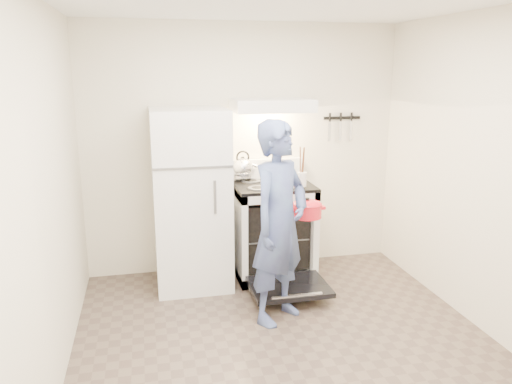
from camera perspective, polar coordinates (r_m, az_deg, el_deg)
floor at (r=3.88m, az=4.17°, el=-18.08°), size 3.60×3.60×0.00m
back_wall at (r=5.10m, az=-1.43°, el=4.89°), size 3.20×0.02×2.50m
refrigerator at (r=4.76m, az=-7.43°, el=-0.81°), size 0.70×0.70×1.70m
stove_body at (r=5.03m, az=1.93°, el=-4.52°), size 0.76×0.65×0.92m
cooktop at (r=4.90m, az=1.97°, el=0.75°), size 0.76×0.65×0.03m
backsplash at (r=5.15m, az=1.18°, el=2.71°), size 0.76×0.07×0.20m
oven_door at (r=4.62m, az=3.78°, el=-10.76°), size 0.70×0.54×0.04m
oven_rack at (r=5.04m, az=1.93°, el=-4.74°), size 0.60×0.52×0.01m
range_hood at (r=4.85m, az=1.83°, el=9.89°), size 0.76×0.50×0.12m
knife_strip at (r=5.35m, az=9.80°, el=8.36°), size 0.40×0.02×0.03m
pizza_stone at (r=4.97m, az=2.54°, el=-4.84°), size 0.33×0.33×0.02m
tea_kettle at (r=5.01m, az=-1.52°, el=3.00°), size 0.25×0.21×0.30m
utensil_jar at (r=4.69m, az=5.26°, el=1.47°), size 0.09×0.09×0.13m
person at (r=4.05m, az=2.69°, el=-3.58°), size 0.73×0.69×1.67m
dutch_oven at (r=4.39m, az=5.86°, el=-2.13°), size 0.32×0.25×0.22m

